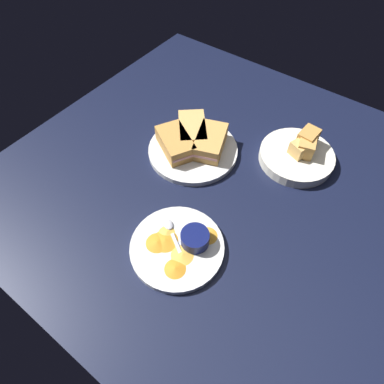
{
  "coord_description": "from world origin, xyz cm",
  "views": [
    {
      "loc": [
        51.1,
        30.34,
        70.03
      ],
      "look_at": [
        10.71,
        0.73,
        3.0
      ],
      "focal_mm": 30.5,
      "sensor_mm": 36.0,
      "label": 1
    }
  ],
  "objects_px": {
    "sandwich_half_far": "(192,130)",
    "bread_basket_rear": "(298,154)",
    "ramekin_light_gravy": "(195,238)",
    "plate_chips_companion": "(177,247)",
    "plate_sandwich_main": "(193,150)",
    "ramekin_dark_sauce": "(173,142)",
    "spoon_by_gravy_ramekin": "(170,229)",
    "sandwich_half_extra": "(176,143)",
    "spoon_by_dark_ramekin": "(190,149)",
    "sandwich_half_near": "(210,142)"
  },
  "relations": [
    {
      "from": "ramekin_dark_sauce",
      "to": "spoon_by_dark_ramekin",
      "type": "bearing_deg",
      "value": 109.6
    },
    {
      "from": "sandwich_half_far",
      "to": "sandwich_half_extra",
      "type": "relative_size",
      "value": 0.98
    },
    {
      "from": "sandwich_half_extra",
      "to": "spoon_by_dark_ramekin",
      "type": "height_order",
      "value": "sandwich_half_extra"
    },
    {
      "from": "ramekin_light_gravy",
      "to": "ramekin_dark_sauce",
      "type": "bearing_deg",
      "value": -132.54
    },
    {
      "from": "spoon_by_dark_ramekin",
      "to": "plate_chips_companion",
      "type": "bearing_deg",
      "value": 30.75
    },
    {
      "from": "plate_chips_companion",
      "to": "spoon_by_gravy_ramekin",
      "type": "distance_m",
      "value": 0.05
    },
    {
      "from": "plate_chips_companion",
      "to": "spoon_by_gravy_ramekin",
      "type": "height_order",
      "value": "spoon_by_gravy_ramekin"
    },
    {
      "from": "plate_sandwich_main",
      "to": "spoon_by_dark_ramekin",
      "type": "distance_m",
      "value": 0.02
    },
    {
      "from": "sandwich_half_far",
      "to": "spoon_by_gravy_ramekin",
      "type": "distance_m",
      "value": 0.33
    },
    {
      "from": "spoon_by_dark_ramekin",
      "to": "ramekin_light_gravy",
      "type": "xyz_separation_m",
      "value": [
        0.23,
        0.19,
        0.01
      ]
    },
    {
      "from": "sandwich_half_near",
      "to": "sandwich_half_far",
      "type": "xyz_separation_m",
      "value": [
        -0.01,
        -0.07,
        0.0
      ]
    },
    {
      "from": "sandwich_half_far",
      "to": "ramekin_dark_sauce",
      "type": "xyz_separation_m",
      "value": [
        0.07,
        -0.02,
        -0.0
      ]
    },
    {
      "from": "plate_chips_companion",
      "to": "ramekin_light_gravy",
      "type": "bearing_deg",
      "value": 140.19
    },
    {
      "from": "sandwich_half_near",
      "to": "bread_basket_rear",
      "type": "xyz_separation_m",
      "value": [
        -0.12,
        0.22,
        -0.02
      ]
    },
    {
      "from": "sandwich_half_far",
      "to": "spoon_by_dark_ramekin",
      "type": "height_order",
      "value": "sandwich_half_far"
    },
    {
      "from": "sandwich_half_near",
      "to": "spoon_by_dark_ramekin",
      "type": "relative_size",
      "value": 1.52
    },
    {
      "from": "sandwich_half_near",
      "to": "ramekin_dark_sauce",
      "type": "relative_size",
      "value": 2.37
    },
    {
      "from": "ramekin_light_gravy",
      "to": "bread_basket_rear",
      "type": "distance_m",
      "value": 0.4
    },
    {
      "from": "sandwich_half_far",
      "to": "spoon_by_dark_ramekin",
      "type": "bearing_deg",
      "value": 29.63
    },
    {
      "from": "plate_sandwich_main",
      "to": "sandwich_half_extra",
      "type": "height_order",
      "value": "sandwich_half_extra"
    },
    {
      "from": "ramekin_dark_sauce",
      "to": "spoon_by_dark_ramekin",
      "type": "height_order",
      "value": "ramekin_dark_sauce"
    },
    {
      "from": "plate_chips_companion",
      "to": "bread_basket_rear",
      "type": "bearing_deg",
      "value": 166.6
    },
    {
      "from": "plate_sandwich_main",
      "to": "ramekin_dark_sauce",
      "type": "bearing_deg",
      "value": -60.78
    },
    {
      "from": "sandwich_half_near",
      "to": "ramekin_light_gravy",
      "type": "xyz_separation_m",
      "value": [
        0.28,
        0.15,
        -0.01
      ]
    },
    {
      "from": "sandwich_half_extra",
      "to": "bread_basket_rear",
      "type": "relative_size",
      "value": 0.72
    },
    {
      "from": "ramekin_light_gravy",
      "to": "spoon_by_gravy_ramekin",
      "type": "distance_m",
      "value": 0.07
    },
    {
      "from": "sandwich_half_far",
      "to": "bread_basket_rear",
      "type": "bearing_deg",
      "value": 111.43
    },
    {
      "from": "ramekin_dark_sauce",
      "to": "bread_basket_rear",
      "type": "bearing_deg",
      "value": 120.29
    },
    {
      "from": "sandwich_half_near",
      "to": "ramekin_light_gravy",
      "type": "distance_m",
      "value": 0.31
    },
    {
      "from": "plate_sandwich_main",
      "to": "ramekin_light_gravy",
      "type": "relative_size",
      "value": 3.87
    },
    {
      "from": "plate_chips_companion",
      "to": "spoon_by_gravy_ramekin",
      "type": "xyz_separation_m",
      "value": [
        -0.02,
        -0.04,
        0.01
      ]
    },
    {
      "from": "plate_chips_companion",
      "to": "plate_sandwich_main",
      "type": "bearing_deg",
      "value": -150.61
    },
    {
      "from": "sandwich_half_extra",
      "to": "ramekin_dark_sauce",
      "type": "bearing_deg",
      "value": -99.3
    },
    {
      "from": "plate_sandwich_main",
      "to": "spoon_by_dark_ramekin",
      "type": "relative_size",
      "value": 2.66
    },
    {
      "from": "ramekin_light_gravy",
      "to": "plate_chips_companion",
      "type": "bearing_deg",
      "value": -39.81
    },
    {
      "from": "plate_sandwich_main",
      "to": "sandwich_half_near",
      "type": "distance_m",
      "value": 0.06
    },
    {
      "from": "sandwich_half_near",
      "to": "spoon_by_gravy_ramekin",
      "type": "height_order",
      "value": "sandwich_half_near"
    },
    {
      "from": "sandwich_half_far",
      "to": "spoon_by_gravy_ramekin",
      "type": "relative_size",
      "value": 1.62
    },
    {
      "from": "sandwich_half_far",
      "to": "plate_chips_companion",
      "type": "relative_size",
      "value": 0.67
    },
    {
      "from": "plate_sandwich_main",
      "to": "bread_basket_rear",
      "type": "xyz_separation_m",
      "value": [
        -0.15,
        0.26,
        0.02
      ]
    },
    {
      "from": "plate_sandwich_main",
      "to": "ramekin_light_gravy",
      "type": "bearing_deg",
      "value": 36.99
    },
    {
      "from": "spoon_by_dark_ramekin",
      "to": "sandwich_half_near",
      "type": "bearing_deg",
      "value": 135.51
    },
    {
      "from": "sandwich_half_far",
      "to": "ramekin_light_gravy",
      "type": "distance_m",
      "value": 0.36
    },
    {
      "from": "bread_basket_rear",
      "to": "sandwich_half_far",
      "type": "bearing_deg",
      "value": -68.57
    },
    {
      "from": "plate_chips_companion",
      "to": "sandwich_half_extra",
      "type": "bearing_deg",
      "value": -141.68
    },
    {
      "from": "sandwich_half_near",
      "to": "bread_basket_rear",
      "type": "distance_m",
      "value": 0.25
    },
    {
      "from": "ramekin_dark_sauce",
      "to": "ramekin_light_gravy",
      "type": "xyz_separation_m",
      "value": [
        0.22,
        0.24,
        -0.0
      ]
    },
    {
      "from": "plate_sandwich_main",
      "to": "ramekin_light_gravy",
      "type": "distance_m",
      "value": 0.31
    },
    {
      "from": "sandwich_half_near",
      "to": "bread_basket_rear",
      "type": "height_order",
      "value": "bread_basket_rear"
    },
    {
      "from": "sandwich_half_near",
      "to": "sandwich_half_extra",
      "type": "bearing_deg",
      "value": -51.78
    }
  ]
}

